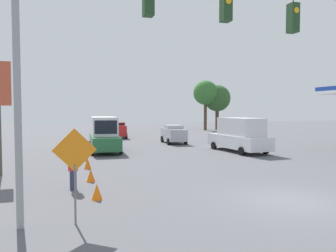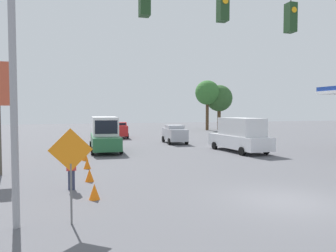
# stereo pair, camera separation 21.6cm
# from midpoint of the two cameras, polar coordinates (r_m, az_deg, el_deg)

# --- Properties ---
(ground_plane) EXTENTS (140.00, 140.00, 0.00)m
(ground_plane) POSITION_cam_midpoint_polar(r_m,az_deg,el_deg) (13.16, 19.75, -12.17)
(ground_plane) COLOR #56565B
(overhead_signal_span) EXTENTS (18.41, 0.38, 8.46)m
(overhead_signal_span) POSITION_cam_midpoint_polar(r_m,az_deg,el_deg) (12.83, 20.41, 11.72)
(overhead_signal_span) COLOR #939399
(overhead_signal_span) RESTS_ON ground_plane
(sedan_red_withflow_deep) EXTENTS (2.27, 4.10, 1.87)m
(sedan_red_withflow_deep) POSITION_cam_midpoint_polar(r_m,az_deg,el_deg) (39.31, -8.98, -0.65)
(sedan_red_withflow_deep) COLOR red
(sedan_red_withflow_deep) RESTS_ON ground_plane
(box_truck_white_oncoming_far) EXTENTS (2.75, 6.36, 2.71)m
(box_truck_white_oncoming_far) POSITION_cam_midpoint_polar(r_m,az_deg,el_deg) (26.73, 12.10, -1.54)
(box_truck_white_oncoming_far) COLOR silver
(box_truck_white_oncoming_far) RESTS_ON ground_plane
(sedan_silver_oncoming_deep) EXTENTS (2.12, 4.18, 1.82)m
(sedan_silver_oncoming_deep) POSITION_cam_midpoint_polar(r_m,az_deg,el_deg) (32.72, 0.79, -1.37)
(sedan_silver_oncoming_deep) COLOR #A8AAB2
(sedan_silver_oncoming_deep) RESTS_ON ground_plane
(box_truck_green_withflow_far) EXTENTS (2.52, 6.77, 2.78)m
(box_truck_green_withflow_far) POSITION_cam_midpoint_polar(r_m,az_deg,el_deg) (27.15, -11.30, -1.41)
(box_truck_green_withflow_far) COLOR #236038
(box_truck_green_withflow_far) RESTS_ON ground_plane
(traffic_cone_nearest) EXTENTS (0.42, 0.42, 0.60)m
(traffic_cone_nearest) POSITION_cam_midpoint_polar(r_m,az_deg,el_deg) (12.81, -12.77, -11.12)
(traffic_cone_nearest) COLOR orange
(traffic_cone_nearest) RESTS_ON ground_plane
(traffic_cone_second) EXTENTS (0.42, 0.42, 0.60)m
(traffic_cone_second) POSITION_cam_midpoint_polar(r_m,az_deg,el_deg) (15.93, -13.68, -8.36)
(traffic_cone_second) COLOR orange
(traffic_cone_second) RESTS_ON ground_plane
(traffic_cone_third) EXTENTS (0.42, 0.42, 0.60)m
(traffic_cone_third) POSITION_cam_midpoint_polar(r_m,az_deg,el_deg) (19.33, -14.13, -6.38)
(traffic_cone_third) COLOR orange
(traffic_cone_third) RESTS_ON ground_plane
(traffic_cone_fourth) EXTENTS (0.42, 0.42, 0.60)m
(traffic_cone_fourth) POSITION_cam_midpoint_polar(r_m,az_deg,el_deg) (22.38, -14.52, -5.12)
(traffic_cone_fourth) COLOR orange
(traffic_cone_fourth) RESTS_ON ground_plane
(work_zone_sign) EXTENTS (1.27, 0.06, 2.84)m
(work_zone_sign) POSITION_cam_midpoint_polar(r_m,az_deg,el_deg) (9.99, -16.55, -5.27)
(work_zone_sign) COLOR slate
(work_zone_sign) RESTS_ON ground_plane
(pedestrian) EXTENTS (0.40, 0.28, 1.72)m
(pedestrian) POSITION_cam_midpoint_polar(r_m,az_deg,el_deg) (14.45, -16.63, -7.27)
(pedestrian) COLOR #2D334C
(pedestrian) RESTS_ON ground_plane
(tree_horizon_left) EXTENTS (3.99, 3.99, 8.13)m
(tree_horizon_left) POSITION_cam_midpoint_polar(r_m,az_deg,el_deg) (53.95, 6.43, 5.72)
(tree_horizon_left) COLOR #4C3823
(tree_horizon_left) RESTS_ON ground_plane
(tree_horizon_right) EXTENTS (4.39, 4.39, 7.46)m
(tree_horizon_right) POSITION_cam_midpoint_polar(r_m,az_deg,el_deg) (55.30, 8.46, 4.76)
(tree_horizon_right) COLOR #4C3823
(tree_horizon_right) RESTS_ON ground_plane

